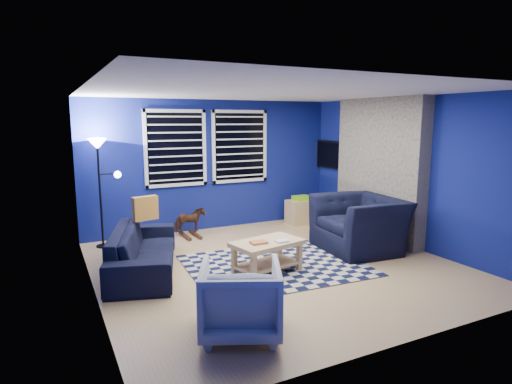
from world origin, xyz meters
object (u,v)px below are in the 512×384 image
sofa (144,250)px  rocking_horse (190,221)px  tv (332,155)px  coffee_table (267,250)px  armchair_big (359,224)px  armchair_bent (241,299)px  floor_lamp (99,159)px  cabinet (301,211)px

sofa → rocking_horse: size_ratio=3.84×
tv → coffee_table: bearing=-140.6°
armchair_big → armchair_bent: bearing=-55.1°
sofa → armchair_big: armchair_big is taller
sofa → armchair_bent: size_ratio=2.63×
tv → sofa: size_ratio=0.47×
floor_lamp → tv: bearing=-1.6°
cabinet → floor_lamp: size_ratio=0.33×
tv → cabinet: tv is taller
sofa → cabinet: (3.52, 1.40, -0.05)m
tv → armchair_big: (-0.84, -1.93, -0.96)m
cabinet → tv: bearing=-5.7°
sofa → floor_lamp: 1.92m
sofa → cabinet: 3.79m
coffee_table → cabinet: size_ratio=1.78×
floor_lamp → sofa: bearing=-76.5°
rocking_horse → armchair_bent: bearing=167.6°
armchair_bent → floor_lamp: bearing=-52.7°
rocking_horse → cabinet: size_ratio=0.92×
armchair_big → cabinet: size_ratio=2.25×
coffee_table → floor_lamp: floor_lamp is taller
sofa → rocking_horse: (1.14, 1.44, -0.01)m
coffee_table → floor_lamp: (-1.87, 2.35, 1.16)m
coffee_table → cabinet: bearing=48.5°
armchair_bent → coffee_table: (1.04, 1.39, -0.03)m
armchair_big → armchair_bent: armchair_big is taller
sofa → cabinet: bearing=-51.7°
floor_lamp → armchair_big: bearing=-28.9°
tv → cabinet: bearing=176.2°
coffee_table → armchair_big: bearing=9.1°
rocking_horse → tv: bearing=-93.8°
armchair_big → floor_lamp: 4.39m
armchair_big → coffee_table: armchair_big is taller
armchair_bent → coffee_table: armchair_bent is taller
armchair_big → rocking_horse: (-2.24, 2.02, -0.13)m
cabinet → sofa: bearing=-160.3°
rocking_horse → floor_lamp: size_ratio=0.30×
tv → armchair_bent: (-3.75, -3.62, -1.03)m
sofa → armchair_bent: 2.32m
tv → cabinet: size_ratio=1.67×
sofa → floor_lamp: (-0.35, 1.48, 1.18)m
coffee_table → armchair_bent: bearing=-126.8°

